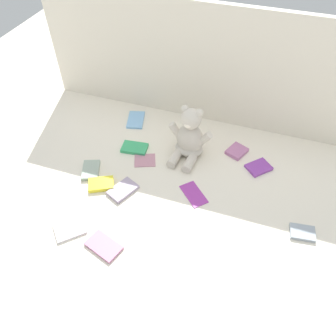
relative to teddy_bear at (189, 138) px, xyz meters
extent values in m
plane|color=silver|center=(-0.05, -0.11, -0.10)|extent=(3.20, 3.20, 0.00)
cube|color=silver|center=(-0.05, 0.30, 0.20)|extent=(1.61, 0.03, 0.60)
ellipsoid|color=beige|center=(0.00, 0.01, -0.01)|extent=(0.14, 0.11, 0.17)
ellipsoid|color=beige|center=(0.00, 0.00, -0.07)|extent=(0.14, 0.12, 0.06)
sphere|color=beige|center=(0.00, 0.00, 0.11)|extent=(0.10, 0.10, 0.09)
ellipsoid|color=white|center=(0.00, -0.03, 0.10)|extent=(0.04, 0.03, 0.03)
sphere|color=beige|center=(-0.03, 0.02, 0.15)|extent=(0.04, 0.04, 0.04)
sphere|color=beige|center=(0.03, 0.01, 0.15)|extent=(0.04, 0.04, 0.04)
cylinder|color=beige|center=(-0.07, 0.01, 0.02)|extent=(0.08, 0.04, 0.09)
cylinder|color=beige|center=(0.07, 0.00, 0.02)|extent=(0.08, 0.04, 0.09)
cylinder|color=beige|center=(-0.04, -0.08, -0.08)|extent=(0.05, 0.10, 0.04)
cylinder|color=beige|center=(0.03, -0.08, -0.08)|extent=(0.05, 0.10, 0.04)
cube|color=#7CB2E3|center=(-0.34, 0.15, -0.09)|extent=(0.12, 0.16, 0.01)
cube|color=purple|center=(0.09, -0.24, -0.09)|extent=(0.14, 0.14, 0.01)
cube|color=purple|center=(0.34, 0.01, -0.09)|extent=(0.13, 0.13, 0.01)
cube|color=#92A494|center=(-0.39, -0.26, -0.09)|extent=(0.11, 0.14, 0.02)
cube|color=#B17589|center=(-0.18, -0.12, -0.09)|extent=(0.12, 0.11, 0.01)
cube|color=#A190A9|center=(-0.20, -0.32, -0.09)|extent=(0.12, 0.14, 0.02)
cube|color=#B37195|center=(-0.16, -0.59, -0.09)|extent=(0.15, 0.12, 0.01)
cube|color=yellow|center=(-0.31, -0.32, -0.09)|extent=(0.13, 0.12, 0.02)
cube|color=#33A364|center=(-0.26, -0.06, -0.09)|extent=(0.13, 0.09, 0.02)
cube|color=#AB6596|center=(0.22, 0.08, -0.09)|extent=(0.11, 0.12, 0.02)
cube|color=white|center=(-0.32, -0.57, -0.09)|extent=(0.15, 0.15, 0.01)
cube|color=#8C97A3|center=(0.55, -0.29, -0.09)|extent=(0.10, 0.08, 0.01)
camera|label=1|loc=(0.28, -1.14, 1.03)|focal=35.81mm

